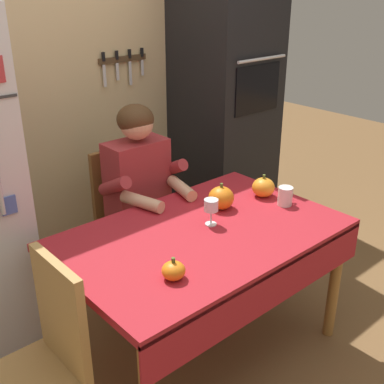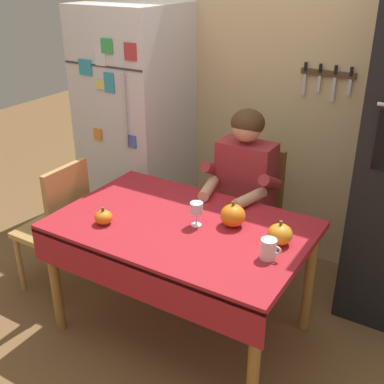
{
  "view_description": "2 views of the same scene",
  "coord_description": "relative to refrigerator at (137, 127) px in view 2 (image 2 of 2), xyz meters",
  "views": [
    {
      "loc": [
        -1.43,
        -1.45,
        1.89
      ],
      "look_at": [
        0.05,
        0.22,
        0.9
      ],
      "focal_mm": 45.53,
      "sensor_mm": 36.0,
      "label": 1
    },
    {
      "loc": [
        1.27,
        -1.89,
        2.05
      ],
      "look_at": [
        -0.02,
        0.24,
        0.87
      ],
      "focal_mm": 45.47,
      "sensor_mm": 36.0,
      "label": 2
    }
  ],
  "objects": [
    {
      "name": "ground_plane",
      "position": [
        0.95,
        -0.96,
        -0.9
      ],
      "size": [
        10.0,
        10.0,
        0.0
      ],
      "primitive_type": "plane",
      "color": "brown",
      "rests_on": "ground"
    },
    {
      "name": "back_wall_assembly",
      "position": [
        1.0,
        0.39,
        0.4
      ],
      "size": [
        3.7,
        0.13,
        2.6
      ],
      "color": "#D1B784",
      "rests_on": "ground"
    },
    {
      "name": "refrigerator",
      "position": [
        0.0,
        0.0,
        0.0
      ],
      "size": [
        0.68,
        0.71,
        1.8
      ],
      "color": "silver",
      "rests_on": "ground"
    },
    {
      "name": "dining_table",
      "position": [
        0.95,
        -0.88,
        -0.24
      ],
      "size": [
        1.4,
        0.9,
        0.74
      ],
      "color": "#9E6B33",
      "rests_on": "ground"
    },
    {
      "name": "chair_behind_person",
      "position": [
        1.03,
        -0.09,
        -0.39
      ],
      "size": [
        0.4,
        0.4,
        0.93
      ],
      "color": "brown",
      "rests_on": "ground"
    },
    {
      "name": "seated_person",
      "position": [
        1.03,
        -0.28,
        -0.16
      ],
      "size": [
        0.47,
        0.55,
        1.25
      ],
      "color": "#38384C",
      "rests_on": "ground"
    },
    {
      "name": "chair_left_side",
      "position": [
        0.05,
        -0.93,
        -0.39
      ],
      "size": [
        0.4,
        0.4,
        0.93
      ],
      "color": "tan",
      "rests_on": "ground"
    },
    {
      "name": "coffee_mug",
      "position": [
        1.5,
        -0.94,
        -0.11
      ],
      "size": [
        0.11,
        0.08,
        0.1
      ],
      "color": "white",
      "rests_on": "dining_table"
    },
    {
      "name": "wine_glass",
      "position": [
        1.03,
        -0.84,
        -0.06
      ],
      "size": [
        0.07,
        0.07,
        0.14
      ],
      "color": "white",
      "rests_on": "dining_table"
    },
    {
      "name": "pumpkin_large",
      "position": [
        1.2,
        -0.74,
        -0.1
      ],
      "size": [
        0.14,
        0.14,
        0.15
      ],
      "color": "orange",
      "rests_on": "dining_table"
    },
    {
      "name": "pumpkin_medium",
      "position": [
        1.5,
        -0.78,
        -0.11
      ],
      "size": [
        0.13,
        0.13,
        0.13
      ],
      "color": "orange",
      "rests_on": "dining_table"
    },
    {
      "name": "pumpkin_small",
      "position": [
        0.58,
        -1.09,
        -0.12
      ],
      "size": [
        0.1,
        0.1,
        0.1
      ],
      "color": "orange",
      "rests_on": "dining_table"
    }
  ]
}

